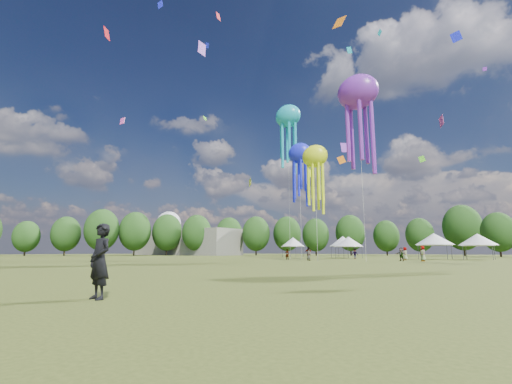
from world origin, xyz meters
The scene contains 10 objects.
ground centered at (0.00, 0.00, 0.00)m, with size 300.00×300.00×0.00m, color #384416.
observer_main centered at (9.06, -2.80, 0.96)m, with size 0.70×0.46×1.92m, color black.
spectator_near centered at (-5.35, 34.58, 0.82)m, with size 0.80×0.62×1.64m, color gray.
spectators_far centered at (3.58, 44.18, 0.90)m, with size 31.24×17.49×1.93m.
festival_tents centered at (-2.64, 53.97, 3.02)m, with size 38.05×9.64×4.09m.
show_kites centered at (-1.48, 35.42, 17.44)m, with size 36.44×17.90×25.97m.
small_kites centered at (1.55, 43.05, 29.49)m, with size 80.78×52.37×44.86m.
treeline centered at (-3.87, 62.51, 6.54)m, with size 201.57×95.24×13.43m.
hangar centered at (-72.00, 72.00, 4.00)m, with size 40.00×12.00×8.00m, color gray.
radome centered at (-88.00, 78.00, 9.99)m, with size 9.00×9.00×16.00m.
Camera 1 is at (17.83, -7.74, 1.20)m, focal length 24.82 mm.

